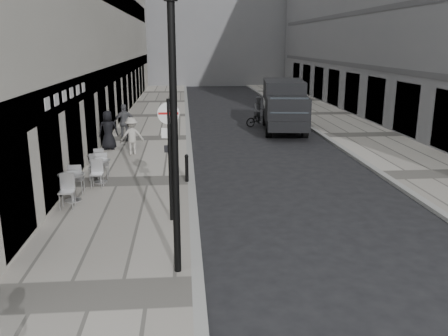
# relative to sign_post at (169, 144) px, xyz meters

# --- Properties ---
(sidewalk) EXTENTS (4.00, 60.00, 0.12)m
(sidewalk) POSITION_rel_sign_post_xyz_m (-1.40, 11.49, -2.15)
(sidewalk) COLOR #A7A197
(sidewalk) RESTS_ON ground
(far_sidewalk) EXTENTS (4.00, 60.00, 0.12)m
(far_sidewalk) POSITION_rel_sign_post_xyz_m (9.60, 11.49, -2.15)
(far_sidewalk) COLOR #A7A197
(far_sidewalk) RESTS_ON ground
(sign_post) EXTENTS (0.56, 0.09, 3.26)m
(sign_post) POSITION_rel_sign_post_xyz_m (0.00, 0.00, 0.00)
(sign_post) COLOR black
(sign_post) RESTS_ON sidewalk
(lamppost) EXTENTS (0.26, 0.26, 5.67)m
(lamppost) POSITION_rel_sign_post_xyz_m (0.20, -2.97, 1.06)
(lamppost) COLOR black
(lamppost) RESTS_ON sidewalk
(bollard_near) EXTENTS (0.12, 0.12, 0.88)m
(bollard_near) POSITION_rel_sign_post_xyz_m (0.45, 3.63, -1.65)
(bollard_near) COLOR black
(bollard_near) RESTS_ON sidewalk
(bollard_far) EXTENTS (0.11, 0.11, 0.82)m
(bollard_far) POSITION_rel_sign_post_xyz_m (0.45, 3.99, -1.68)
(bollard_far) COLOR black
(bollard_far) RESTS_ON sidewalk
(panel_van) EXTENTS (2.83, 5.98, 2.72)m
(panel_van) POSITION_rel_sign_post_xyz_m (5.90, 13.58, -0.68)
(panel_van) COLOR black
(panel_van) RESTS_ON ground
(cyclist) EXTENTS (1.72, 1.09, 1.75)m
(cyclist) POSITION_rel_sign_post_xyz_m (4.74, 15.05, -1.53)
(cyclist) COLOR black
(cyclist) RESTS_ON ground
(pedestrian_a) EXTENTS (1.12, 0.64, 1.80)m
(pedestrian_a) POSITION_rel_sign_post_xyz_m (-2.45, 10.79, -1.19)
(pedestrian_a) COLOR #55565A
(pedestrian_a) RESTS_ON sidewalk
(pedestrian_b) EXTENTS (1.12, 0.78, 1.58)m
(pedestrian_b) POSITION_rel_sign_post_xyz_m (-1.83, 7.99, -1.30)
(pedestrian_b) COLOR #AFA9A1
(pedestrian_b) RESTS_ON sidewalk
(pedestrian_c) EXTENTS (0.89, 0.62, 1.74)m
(pedestrian_c) POSITION_rel_sign_post_xyz_m (-2.96, 9.01, -1.22)
(pedestrian_c) COLOR black
(pedestrian_c) RESTS_ON sidewalk
(cafe_table_near) EXTENTS (0.72, 1.63, 0.93)m
(cafe_table_near) POSITION_rel_sign_post_xyz_m (-2.49, 3.76, -1.62)
(cafe_table_near) COLOR silver
(cafe_table_near) RESTS_ON sidewalk
(cafe_table_mid) EXTENTS (0.77, 1.74, 0.99)m
(cafe_table_mid) POSITION_rel_sign_post_xyz_m (-3.00, 1.85, -1.59)
(cafe_table_mid) COLOR silver
(cafe_table_mid) RESTS_ON sidewalk
(cafe_table_far) EXTENTS (0.68, 1.54, 0.88)m
(cafe_table_far) POSITION_rel_sign_post_xyz_m (-2.75, 4.72, -1.65)
(cafe_table_far) COLOR #BCBCBF
(cafe_table_far) RESTS_ON sidewalk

